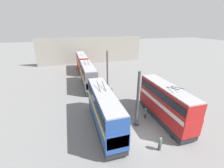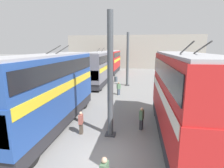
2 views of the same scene
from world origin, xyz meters
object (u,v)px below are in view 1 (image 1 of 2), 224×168
person_aisle_midway (112,91)px  oil_drum (96,80)px  person_by_right_row (123,123)px  bus_right_far (82,62)px  bus_right_near (104,108)px  bus_right_mid (88,75)px  person_by_left_row (145,113)px  bus_left_near (166,101)px  person_aisle_foreground (160,143)px

person_aisle_midway → oil_drum: size_ratio=1.83×
person_by_right_row → bus_right_far: bearing=89.7°
bus_right_near → bus_right_mid: 14.75m
bus_right_far → person_aisle_midway: 18.71m
bus_right_mid → person_by_left_row: bearing=-156.1°
bus_right_mid → oil_drum: (2.72, -2.23, -2.41)m
bus_right_mid → person_by_right_row: (-15.57, -2.37, -2.03)m
bus_left_near → oil_drum: 19.45m
bus_right_far → bus_right_near: bearing=180.0°
bus_right_near → person_aisle_foreground: size_ratio=6.65×
bus_right_near → person_by_right_row: (-0.82, -2.37, -2.17)m
person_aisle_foreground → oil_drum: 23.17m
person_aisle_foreground → oil_drum: bearing=105.6°
bus_right_mid → person_by_right_row: size_ratio=6.75×
bus_left_near → bus_right_near: bearing=85.4°
bus_right_mid → oil_drum: bearing=-39.4°
bus_left_near → person_by_right_row: size_ratio=6.75×
person_aisle_foreground → person_by_left_row: (5.99, -1.43, -0.06)m
person_by_left_row → person_by_right_row: (-1.27, 3.97, -0.04)m
bus_right_near → bus_right_mid: bus_right_near is taller
bus_right_far → person_aisle_foreground: 33.42m
bus_right_mid → bus_left_near: bearing=-150.7°
person_aisle_midway → bus_right_mid: bearing=-2.8°
bus_right_near → person_by_right_row: 3.32m
bus_left_near → bus_right_near: size_ratio=0.92×
bus_right_near → person_by_left_row: 6.70m
person_aisle_midway → person_aisle_foreground: bearing=148.1°
person_aisle_midway → bus_left_near: bearing=170.0°
person_by_left_row → bus_right_mid: bearing=-48.3°
bus_right_near → bus_right_mid: (14.75, 0.00, -0.15)m
bus_left_near → person_aisle_foreground: 6.48m
bus_left_near → person_aisle_midway: bearing=26.6°
bus_left_near → bus_right_near: 8.68m
bus_right_far → person_aisle_foreground: size_ratio=6.38×
person_aisle_midway → bus_right_far: bearing=-25.1°
bus_right_near → bus_right_far: bus_right_near is taller
bus_right_far → person_by_right_row: 28.45m
bus_right_near → bus_right_far: 27.46m
bus_left_near → bus_right_far: bus_left_near is taller
bus_right_mid → person_by_right_row: bus_right_mid is taller
bus_right_mid → oil_drum: 4.26m
bus_right_far → person_by_left_row: bearing=-166.8°
person_by_left_row → person_aisle_midway: bearing=-55.4°
bus_left_near → person_aisle_midway: bus_left_near is taller
bus_right_mid → person_by_right_row: bearing=-171.3°
bus_right_near → person_aisle_midway: 10.17m
bus_right_near → bus_right_mid: size_ratio=1.09×
bus_right_mid → person_aisle_midway: size_ratio=6.65×
bus_right_mid → bus_right_far: size_ratio=0.96×
person_aisle_midway → person_by_left_row: (-8.78, -2.65, 0.03)m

